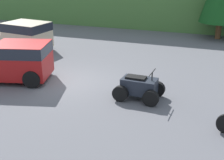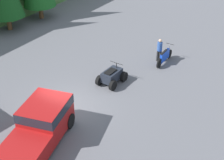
# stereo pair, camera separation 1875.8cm
# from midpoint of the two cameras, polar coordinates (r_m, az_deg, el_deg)

# --- Properties ---
(ground_plane) EXTENTS (80.00, 80.00, 0.00)m
(ground_plane) POSITION_cam_midpoint_polar(r_m,az_deg,el_deg) (14.19, 25.45, -17.18)
(ground_plane) COLOR #5B5B60
(pickup_truck_red) EXTENTS (5.88, 3.46, 1.85)m
(pickup_truck_red) POSITION_cam_midpoint_polar(r_m,az_deg,el_deg) (12.90, 12.37, -14.18)
(pickup_truck_red) COLOR maroon
(pickup_truck_red) RESTS_ON ground_plane
(pickup_truck_second) EXTENTS (6.02, 2.85, 1.85)m
(pickup_truck_second) POSITION_cam_midpoint_polar(r_m,az_deg,el_deg) (17.69, 5.17, -3.59)
(pickup_truck_second) COLOR beige
(pickup_truck_second) RESTS_ON ground_plane
(quad_atv) EXTENTS (2.02, 1.35, 1.27)m
(quad_atv) POSITION_cam_midpoint_polar(r_m,az_deg,el_deg) (14.37, 41.56, -17.91)
(quad_atv) COLOR black
(quad_atv) RESTS_ON ground_plane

